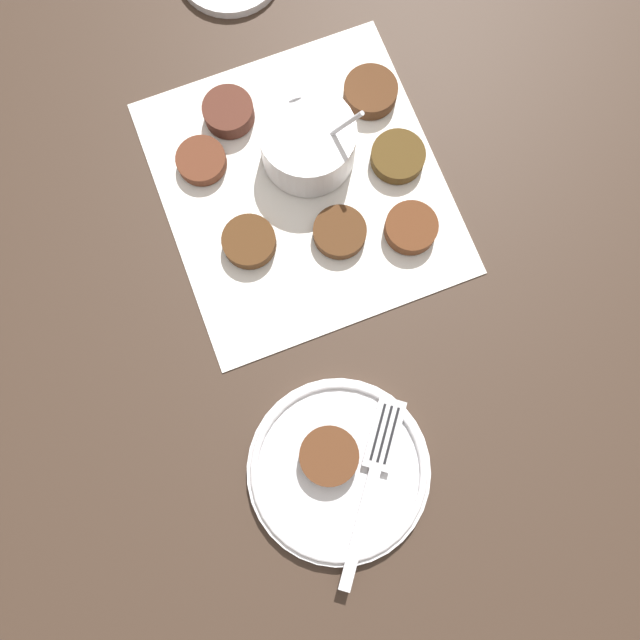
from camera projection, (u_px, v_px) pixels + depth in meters
name	position (u px, v px, depth m)	size (l,w,h in m)	color
ground_plane	(318.00, 182.00, 0.71)	(4.00, 4.00, 0.00)	#38281E
napkin	(303.00, 189.00, 0.71)	(0.34, 0.32, 0.00)	white
sauce_bowl	(312.00, 142.00, 0.69)	(0.12, 0.11, 0.11)	silver
fritter_0	(249.00, 242.00, 0.68)	(0.06, 0.06, 0.02)	#492C16
fritter_1	(341.00, 232.00, 0.69)	(0.06, 0.06, 0.02)	#492C17
fritter_2	(201.00, 161.00, 0.70)	(0.06, 0.06, 0.01)	#572D1C
fritter_3	(398.00, 157.00, 0.70)	(0.06, 0.06, 0.02)	#483416
fritter_4	(411.00, 228.00, 0.69)	(0.06, 0.06, 0.02)	#562E19
fritter_5	(370.00, 92.00, 0.72)	(0.06, 0.06, 0.02)	#4B2C18
fritter_6	(229.00, 112.00, 0.71)	(0.06, 0.06, 0.02)	#4C281E
serving_plate	(339.00, 470.00, 0.64)	(0.19, 0.19, 0.02)	silver
fritter_on_plate	(329.00, 456.00, 0.63)	(0.06, 0.06, 0.02)	#512D19
fork	(375.00, 471.00, 0.63)	(0.17, 0.13, 0.00)	silver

